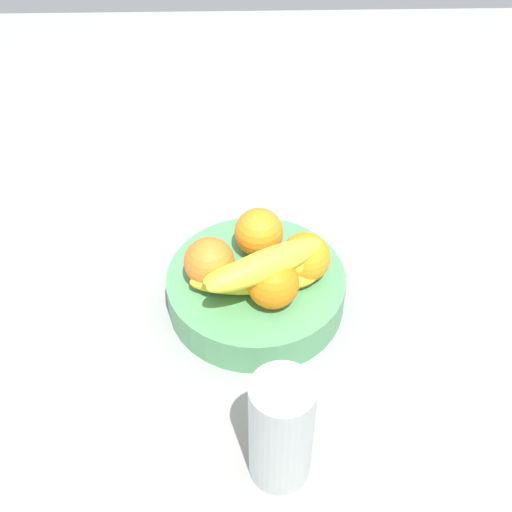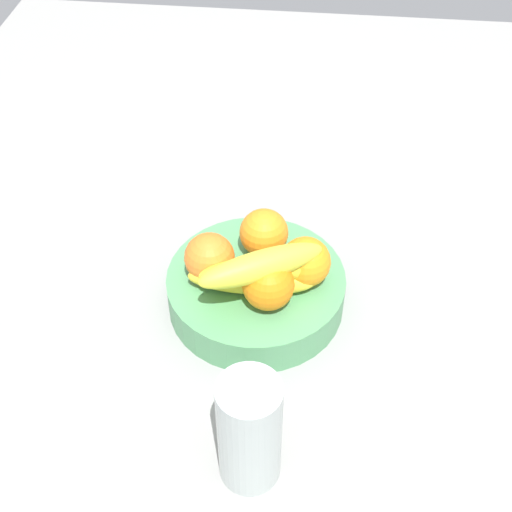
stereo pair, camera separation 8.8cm
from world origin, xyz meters
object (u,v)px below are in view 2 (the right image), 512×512
Objects in this scene: banana_bunch at (258,272)px; thermos_tumbler at (251,432)px; orange_front_left at (264,233)px; orange_center at (265,284)px; orange_front_right at (210,258)px; fruit_bowl at (256,290)px; orange_back_left at (305,262)px.

thermos_tumbler is at bearing 4.23° from banana_bunch.
orange_front_left is 9.84cm from orange_center.
orange_front_right is 1.00× the size of orange_center.
fruit_bowl is 1.56× the size of thermos_tumbler.
orange_front_right is (0.43, -6.26, 6.15)cm from fruit_bowl.
orange_back_left is (5.12, 6.10, 0.00)cm from orange_front_left.
orange_back_left is 6.85cm from banana_bunch.
orange_center is 21.27cm from thermos_tumbler.
orange_center is at bearing 6.73° from orange_front_left.
orange_back_left is at bearing 133.29° from orange_center.
thermos_tumbler is at bearing 1.68° from orange_center.
orange_center is at bearing -46.71° from orange_back_left.
orange_center is 0.36× the size of banana_bunch.
banana_bunch is (2.63, 6.90, 0.76)cm from orange_front_right.
fruit_bowl is 7.59cm from banana_bunch.
banana_bunch is at bearing -61.73° from orange_back_left.
fruit_bowl is at bearing -5.82° from orange_front_left.
thermos_tumbler reaches higher than orange_center.
orange_front_left is 31.08cm from thermos_tumbler.
thermos_tumbler reaches higher than fruit_bowl.
banana_bunch reaches higher than orange_front_left.
thermos_tumbler reaches higher than orange_front_left.
orange_front_left is at bearing 174.18° from fruit_bowl.
orange_front_left is 0.43× the size of thermos_tumbler.
orange_back_left is at bearing 92.62° from orange_front_right.
thermos_tumbler is at bearing -9.47° from orange_back_left.
thermos_tumbler is (25.31, 8.57, -0.89)cm from orange_front_right.
orange_front_left is 8.87cm from orange_front_right.
fruit_bowl is 3.61× the size of orange_front_left.
thermos_tumbler is (31.02, 1.78, -0.89)cm from orange_front_left.
orange_front_right is 0.43× the size of thermos_tumbler.
orange_center is 1.93cm from banana_bunch.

